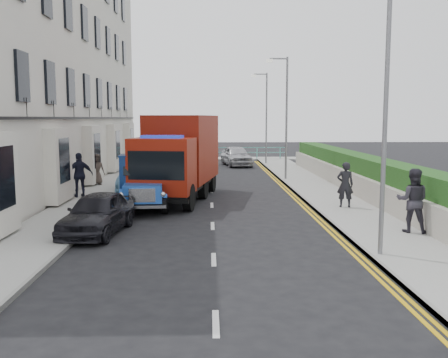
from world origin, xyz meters
The scene contains 22 objects.
ground centered at (0.00, 0.00, 0.00)m, with size 120.00×120.00×0.00m, color black.
pavement_west centered at (-5.20, 9.00, 0.06)m, with size 2.40×38.00×0.12m, color gray.
pavement_east centered at (5.30, 9.00, 0.06)m, with size 2.60×38.00×0.12m, color gray.
promenade centered at (0.00, 29.00, 0.06)m, with size 30.00×2.50×0.12m, color gray.
sea_plane centered at (0.00, 60.00, 0.00)m, with size 120.00×120.00×0.00m, color slate.
terrace_west centered at (-9.47, 13.00, 7.17)m, with size 6.31×30.20×14.25m.
garden_east centered at (7.21, 9.00, 0.90)m, with size 1.45×28.00×1.75m.
seafront_railing centered at (0.00, 28.20, 0.58)m, with size 13.00×0.08×1.11m.
lamp_near centered at (4.18, -2.00, 4.00)m, with size 1.23×0.18×7.00m.
lamp_mid centered at (4.18, 14.00, 4.00)m, with size 1.23×0.18×7.00m.
lamp_far centered at (4.18, 24.00, 4.00)m, with size 1.23×0.18×7.00m.
bedford_lorry centered at (-2.62, 4.89, 1.00)m, with size 2.14×4.71×2.17m.
red_lorry centered at (-1.42, 7.66, 1.98)m, with size 3.58×7.40×3.72m.
parked_car_front centered at (-3.60, 1.00, 0.65)m, with size 1.55×3.84×1.31m, color black.
parked_car_mid centered at (-3.60, 9.59, 0.68)m, with size 1.44×4.14×1.36m, color #5082AC.
parked_car_rear centered at (-3.33, 18.00, 0.79)m, with size 2.22×5.46×1.58m, color silver.
seafront_car_left centered at (-1.98, 26.47, 0.73)m, with size 2.43×5.26×1.46m, color black.
seafront_car_right centered at (1.95, 23.13, 0.76)m, with size 1.79×4.44×1.51m, color #AEADB2.
pedestrian_east_near centered at (5.21, 4.77, 1.01)m, with size 0.65×0.43×1.78m, color black.
pedestrian_east_far centered at (6.10, 0.42, 1.10)m, with size 0.96×0.75×1.97m, color #2D2A33.
pedestrian_west_near centered at (-5.83, 7.63, 1.10)m, with size 1.15×0.48×1.96m, color black.
pedestrian_west_far centered at (-6.00, 11.71, 0.94)m, with size 0.80×0.52×1.63m, color #40352E.
Camera 1 is at (-0.11, -14.42, 3.61)m, focal length 40.00 mm.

